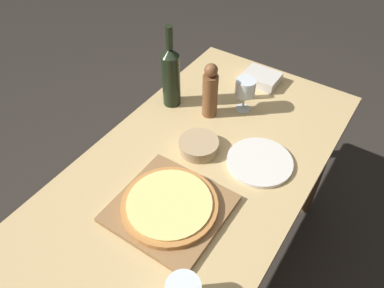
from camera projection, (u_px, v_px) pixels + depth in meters
ground_plane at (197, 267)px, 1.83m from camera, size 12.00×12.00×0.00m
dining_table at (199, 184)px, 1.37m from camera, size 0.73×1.36×0.76m
cutting_board at (170, 209)px, 1.15m from camera, size 0.33×0.32×0.02m
pizza at (170, 205)px, 1.13m from camera, size 0.30×0.30×0.02m
wine_bottle at (171, 75)px, 1.43m from camera, size 0.07×0.07×0.34m
pepper_mill at (210, 92)px, 1.40m from camera, size 0.06×0.06×0.23m
wine_glass at (245, 88)px, 1.43m from camera, size 0.08×0.08×0.14m
small_bowl at (199, 146)px, 1.32m from camera, size 0.14×0.14×0.04m
dinner_plate at (260, 162)px, 1.29m from camera, size 0.23×0.23×0.01m
food_container at (261, 78)px, 1.61m from camera, size 0.15×0.12×0.04m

